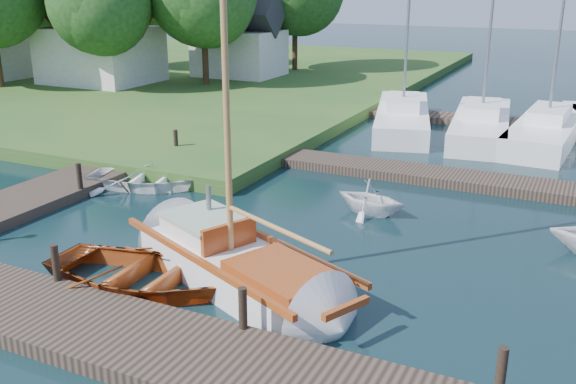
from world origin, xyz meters
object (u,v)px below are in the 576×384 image
at_px(mooring_post_2, 243,308).
at_px(mooring_post_4, 79,176).
at_px(marina_boat_0, 403,115).
at_px(tender_b, 371,195).
at_px(mooring_post_3, 501,371).
at_px(marina_boat_2, 547,127).
at_px(mooring_post_1, 56,263).
at_px(tender_a, 145,175).
at_px(tree_2, 100,1).
at_px(house_c, 239,42).
at_px(mooring_post_5, 176,140).
at_px(sailboat, 241,269).
at_px(marina_boat_1, 481,122).
at_px(house_a, 100,40).
at_px(dinghy, 136,269).

height_order(mooring_post_2, mooring_post_4, same).
bearing_deg(marina_boat_0, tender_b, 176.53).
distance_m(mooring_post_3, marina_boat_2, 18.93).
distance_m(mooring_post_1, tender_a, 7.33).
bearing_deg(tree_2, marina_boat_2, -0.36).
height_order(mooring_post_4, marina_boat_0, marina_boat_0).
bearing_deg(tree_2, mooring_post_2, -44.33).
bearing_deg(house_c, mooring_post_3, -53.47).
height_order(marina_boat_0, tree_2, marina_boat_0).
xyz_separation_m(mooring_post_5, tree_2, (-11.00, 9.05, 4.55)).
bearing_deg(house_c, mooring_post_2, -60.14).
xyz_separation_m(mooring_post_1, house_c, (-11.00, 27.00, 1.88)).
relative_size(mooring_post_2, sailboat, 0.08).
relative_size(mooring_post_3, marina_boat_2, 0.06).
distance_m(mooring_post_2, marina_boat_1, 18.83).
bearing_deg(tender_a, mooring_post_1, -170.31).
xyz_separation_m(mooring_post_2, mooring_post_3, (4.50, 0.00, 0.00)).
distance_m(sailboat, house_c, 28.80).
xyz_separation_m(mooring_post_4, marina_boat_2, (12.13, 13.91, -0.12)).
height_order(tender_b, house_a, house_a).
relative_size(tender_b, marina_boat_0, 0.18).
xyz_separation_m(dinghy, house_c, (-12.33, 26.07, 2.14)).
bearing_deg(tender_a, marina_boat_2, -55.75).
bearing_deg(mooring_post_4, marina_boat_0, 66.28).
bearing_deg(tree_2, marina_boat_1, -0.68).
relative_size(tender_b, marina_boat_2, 0.17).
relative_size(tender_a, tree_2, 0.48).
bearing_deg(marina_boat_1, house_a, 77.50).
height_order(dinghy, house_c, house_c).
distance_m(dinghy, marina_boat_1, 18.36).
distance_m(mooring_post_4, tender_b, 8.77).
bearing_deg(mooring_post_4, mooring_post_1, -51.34).
bearing_deg(house_c, mooring_post_5, -67.62).
bearing_deg(mooring_post_5, marina_boat_2, 36.29).
height_order(mooring_post_3, tender_b, mooring_post_3).
height_order(mooring_post_1, tender_a, mooring_post_1).
height_order(house_a, tree_2, tree_2).
bearing_deg(mooring_post_1, mooring_post_4, 128.66).
xyz_separation_m(mooring_post_3, sailboat, (-5.73, 2.08, -0.36)).
distance_m(mooring_post_4, marina_boat_2, 18.45).
relative_size(mooring_post_5, house_c, 0.15).
bearing_deg(house_c, marina_boat_0, -32.12).
bearing_deg(marina_boat_2, tender_a, 141.60).
xyz_separation_m(marina_boat_0, house_c, (-13.06, 8.20, 2.01)).
xyz_separation_m(mooring_post_2, tree_2, (-19.50, 19.05, 4.55)).
bearing_deg(tender_b, mooring_post_4, 117.05).
xyz_separation_m(mooring_post_2, house_a, (-21.50, 21.00, 2.26)).
bearing_deg(dinghy, mooring_post_4, 51.39).
bearing_deg(mooring_post_1, tree_2, 128.21).
distance_m(mooring_post_2, tender_b, 7.54).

